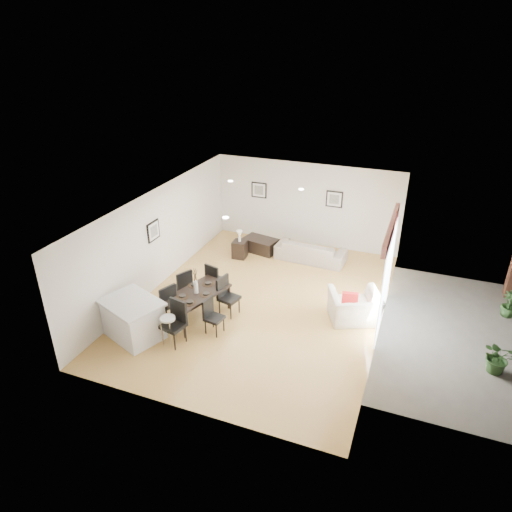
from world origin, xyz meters
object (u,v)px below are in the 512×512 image
at_px(dining_chair_efar, 226,294).
at_px(dining_chair_foot, 215,279).
at_px(dining_chair_head, 176,320).
at_px(sofa, 311,251).
at_px(bar_stool, 168,321).
at_px(dining_chair_wfar, 183,286).
at_px(side_table, 240,249).
at_px(armchair, 354,307).
at_px(coffee_table, 260,245).
at_px(dining_table, 196,295).
at_px(dining_chair_wnear, 166,302).
at_px(kitchen_island, 133,319).
at_px(dining_chair_enear, 212,314).

height_order(dining_chair_efar, dining_chair_foot, dining_chair_efar).
bearing_deg(dining_chair_head, sofa, 83.24).
xyz_separation_m(dining_chair_head, bar_stool, (-0.09, -0.18, 0.05)).
distance_m(dining_chair_wfar, dining_chair_foot, 0.87).
height_order(dining_chair_efar, dining_chair_head, dining_chair_head).
xyz_separation_m(dining_chair_efar, side_table, (-0.91, 2.98, -0.28)).
bearing_deg(sofa, armchair, 126.55).
bearing_deg(coffee_table, side_table, -112.00).
bearing_deg(dining_table, dining_chair_wnear, -125.92).
bearing_deg(armchair, kitchen_island, 3.95).
distance_m(dining_chair_wfar, side_table, 3.06).
height_order(dining_table, coffee_table, dining_table).
relative_size(dining_chair_head, coffee_table, 0.98).
bearing_deg(armchair, dining_chair_enear, 4.65).
distance_m(dining_chair_wfar, kitchen_island, 1.64).
xyz_separation_m(armchair, dining_chair_wnear, (-4.18, -1.70, 0.19)).
bearing_deg(dining_chair_wnear, kitchen_island, -7.01).
bearing_deg(kitchen_island, dining_table, 71.99).
distance_m(sofa, dining_chair_wfar, 4.35).
xyz_separation_m(coffee_table, kitchen_island, (-1.10, -5.28, 0.26)).
bearing_deg(coffee_table, armchair, -27.38).
height_order(dining_chair_head, dining_chair_foot, dining_chair_head).
height_order(dining_chair_head, kitchen_island, dining_chair_head).
height_order(armchair, dining_chair_wfar, dining_chair_wfar).
bearing_deg(dining_chair_efar, dining_chair_wnear, 139.93).
relative_size(dining_chair_wfar, bar_stool, 1.36).
height_order(dining_chair_enear, bar_stool, dining_chair_enear).
distance_m(dining_chair_efar, coffee_table, 3.68).
distance_m(sofa, dining_chair_enear, 4.59).
relative_size(armchair, dining_chair_head, 1.12).
xyz_separation_m(dining_table, side_table, (-0.32, 3.42, -0.35)).
xyz_separation_m(dining_chair_head, coffee_table, (0.09, 5.10, -0.37)).
relative_size(sofa, kitchen_island, 1.32).
xyz_separation_m(sofa, armchair, (1.82, -2.78, 0.07)).
xyz_separation_m(coffee_table, bar_stool, (-0.18, -5.28, 0.41)).
distance_m(dining_chair_wnear, side_table, 3.89).
distance_m(dining_chair_foot, kitchen_island, 2.44).
bearing_deg(dining_chair_head, dining_chair_wfar, 125.87).
distance_m(dining_chair_efar, bar_stool, 1.77).
bearing_deg(dining_chair_foot, dining_chair_head, 106.24).
bearing_deg(kitchen_island, dining_chair_efar, 67.50).
relative_size(sofa, dining_chair_foot, 2.21).
xyz_separation_m(dining_table, coffee_table, (0.11, 4.07, -0.41)).
xyz_separation_m(dining_table, kitchen_island, (-0.98, -1.21, -0.16)).
height_order(dining_chair_head, bar_stool, dining_chair_head).
bearing_deg(dining_table, dining_chair_foot, 107.82).
height_order(coffee_table, bar_stool, bar_stool).
bearing_deg(dining_chair_foot, dining_chair_efar, 150.55).
bearing_deg(dining_chair_efar, sofa, -5.44).
height_order(sofa, bar_stool, bar_stool).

